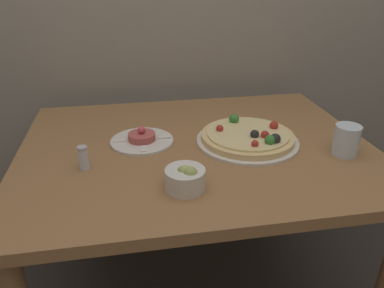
# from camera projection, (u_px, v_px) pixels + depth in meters

# --- Properties ---
(dining_table) EXTENTS (1.15, 0.89, 0.73)m
(dining_table) POSITION_uv_depth(u_px,v_px,m) (196.00, 169.00, 1.29)
(dining_table) COLOR olive
(dining_table) RESTS_ON ground_plane
(pizza_plate) EXTENTS (0.34, 0.34, 0.06)m
(pizza_plate) POSITION_uv_depth(u_px,v_px,m) (248.00, 137.00, 1.25)
(pizza_plate) COLOR silver
(pizza_plate) RESTS_ON dining_table
(tartare_plate) EXTENTS (0.21, 0.21, 0.06)m
(tartare_plate) POSITION_uv_depth(u_px,v_px,m) (142.00, 140.00, 1.25)
(tartare_plate) COLOR silver
(tartare_plate) RESTS_ON dining_table
(small_bowl) EXTENTS (0.11, 0.11, 0.07)m
(small_bowl) POSITION_uv_depth(u_px,v_px,m) (185.00, 178.00, 0.98)
(small_bowl) COLOR silver
(small_bowl) RESTS_ON dining_table
(drinking_glass) EXTENTS (0.08, 0.08, 0.10)m
(drinking_glass) POSITION_uv_depth(u_px,v_px,m) (346.00, 140.00, 1.16)
(drinking_glass) COLOR silver
(drinking_glass) RESTS_ON dining_table
(salt_shaker) EXTENTS (0.03, 0.03, 0.07)m
(salt_shaker) POSITION_uv_depth(u_px,v_px,m) (83.00, 158.00, 1.08)
(salt_shaker) COLOR silver
(salt_shaker) RESTS_ON dining_table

